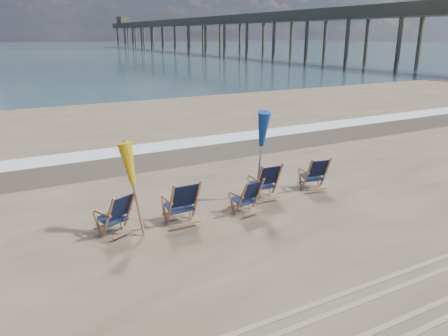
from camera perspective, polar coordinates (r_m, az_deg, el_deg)
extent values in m
cube|color=silver|center=(16.19, -10.48, 2.52)|extent=(200.00, 1.40, 0.01)
cube|color=#42362A|center=(14.81, -8.61, 1.26)|extent=(200.00, 2.60, 0.00)
cylinder|color=#A6714A|center=(8.99, -11.52, -2.89)|extent=(0.06, 0.06, 1.95)
cone|color=yellow|center=(8.84, -11.71, 0.16)|extent=(0.30, 0.30, 0.85)
cylinder|color=#A5A5AD|center=(10.64, 4.72, 1.53)|extent=(0.06, 0.06, 2.30)
cone|color=#153C95|center=(10.48, 4.81, 5.08)|extent=(0.30, 0.30, 0.85)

